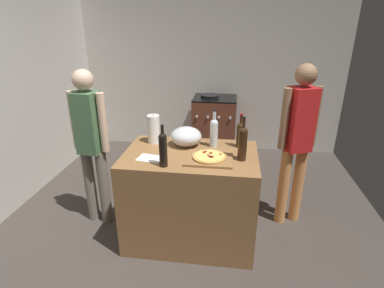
# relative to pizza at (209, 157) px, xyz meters

# --- Properties ---
(ground_plane) EXTENTS (4.36, 3.75, 0.02)m
(ground_plane) POSITION_rel_pizza_xyz_m (-0.33, 0.90, -0.94)
(ground_plane) COLOR #3F3833
(kitchen_wall_rear) EXTENTS (4.36, 0.10, 2.60)m
(kitchen_wall_rear) POSITION_rel_pizza_xyz_m (-0.33, 2.53, 0.37)
(kitchen_wall_rear) COLOR beige
(kitchen_wall_rear) RESTS_ON ground_plane
(kitchen_wall_left) EXTENTS (0.10, 3.75, 2.60)m
(kitchen_wall_left) POSITION_rel_pizza_xyz_m (-2.26, 0.90, 0.37)
(kitchen_wall_left) COLOR beige
(kitchen_wall_left) RESTS_ON ground_plane
(counter) EXTENTS (1.19, 0.78, 0.90)m
(counter) POSITION_rel_pizza_xyz_m (-0.18, 0.12, -0.48)
(counter) COLOR olive
(counter) RESTS_ON ground_plane
(cutting_board) EXTENTS (0.40, 0.32, 0.02)m
(cutting_board) POSITION_rel_pizza_xyz_m (-0.00, -0.00, -0.02)
(cutting_board) COLOR olive
(cutting_board) RESTS_ON counter
(pizza) EXTENTS (0.29, 0.29, 0.03)m
(pizza) POSITION_rel_pizza_xyz_m (0.00, 0.00, 0.00)
(pizza) COLOR tan
(pizza) RESTS_ON cutting_board
(mixing_bowl) EXTENTS (0.29, 0.29, 0.18)m
(mixing_bowl) POSITION_rel_pizza_xyz_m (-0.25, 0.30, 0.06)
(mixing_bowl) COLOR #B2B2B7
(mixing_bowl) RESTS_ON counter
(paper_towel_roll) EXTENTS (0.12, 0.12, 0.28)m
(paper_towel_roll) POSITION_rel_pizza_xyz_m (-0.56, 0.33, 0.11)
(paper_towel_roll) COLOR white
(paper_towel_roll) RESTS_ON counter
(wine_bottle_amber) EXTENTS (0.07, 0.07, 0.38)m
(wine_bottle_amber) POSITION_rel_pizza_xyz_m (0.27, 0.04, 0.13)
(wine_bottle_amber) COLOR #331E0F
(wine_bottle_amber) RESTS_ON counter
(wine_bottle_dark) EXTENTS (0.07, 0.07, 0.32)m
(wine_bottle_dark) POSITION_rel_pizza_xyz_m (0.26, 0.33, 0.10)
(wine_bottle_dark) COLOR #331E0F
(wine_bottle_dark) RESTS_ON counter
(wine_bottle_clear) EXTENTS (0.07, 0.07, 0.36)m
(wine_bottle_clear) POSITION_rel_pizza_xyz_m (0.02, 0.31, 0.12)
(wine_bottle_clear) COLOR silver
(wine_bottle_clear) RESTS_ON counter
(wine_bottle_green) EXTENTS (0.07, 0.07, 0.35)m
(wine_bottle_green) POSITION_rel_pizza_xyz_m (-0.36, -0.17, 0.13)
(wine_bottle_green) COLOR black
(wine_bottle_green) RESTS_ON counter
(recipe_sheet) EXTENTS (0.23, 0.18, 0.00)m
(recipe_sheet) POSITION_rel_pizza_xyz_m (-0.51, -0.04, -0.03)
(recipe_sheet) COLOR white
(recipe_sheet) RESTS_ON counter
(stove) EXTENTS (0.64, 0.58, 0.98)m
(stove) POSITION_rel_pizza_xyz_m (-0.09, 2.13, -0.46)
(stove) COLOR brown
(stove) RESTS_ON ground_plane
(person_in_stripes) EXTENTS (0.38, 0.23, 1.60)m
(person_in_stripes) POSITION_rel_pizza_xyz_m (-1.18, 0.25, -0.01)
(person_in_stripes) COLOR slate
(person_in_stripes) RESTS_ON ground_plane
(person_in_red) EXTENTS (0.38, 0.27, 1.65)m
(person_in_red) POSITION_rel_pizza_xyz_m (0.81, 0.52, 0.03)
(person_in_red) COLOR #D88C4C
(person_in_red) RESTS_ON ground_plane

